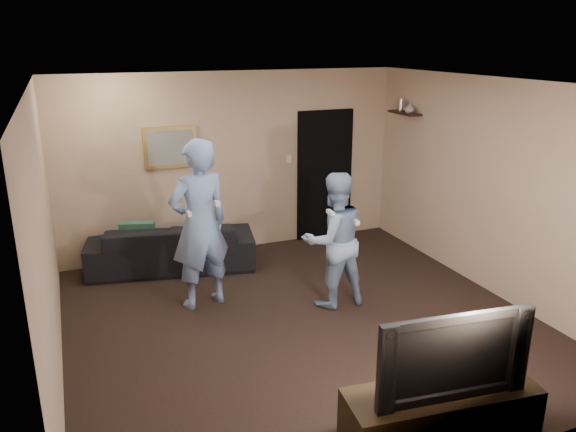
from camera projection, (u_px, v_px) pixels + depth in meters
name	position (u px, v px, depth m)	size (l,w,h in m)	color
ground	(301.00, 321.00, 6.29)	(5.00, 5.00, 0.00)	black
ceiling	(303.00, 83.00, 5.50)	(5.00, 5.00, 0.04)	silver
wall_back	(234.00, 163.00, 8.10)	(5.00, 0.04, 2.60)	tan
wall_front	(453.00, 313.00, 3.68)	(5.00, 0.04, 2.60)	tan
wall_left	(45.00, 241.00, 5.00)	(0.04, 5.00, 2.60)	tan
wall_right	(492.00, 187.00, 6.78)	(0.04, 5.00, 2.60)	tan
sofa	(171.00, 245.00, 7.66)	(2.22, 0.87, 0.65)	black
throw_pillow	(138.00, 239.00, 7.46)	(0.45, 0.14, 0.45)	#184A3A
painting_frame	(170.00, 147.00, 7.67)	(0.72, 0.05, 0.57)	olive
painting_canvas	(171.00, 148.00, 7.65)	(0.62, 0.01, 0.47)	slate
doorway	(325.00, 175.00, 8.68)	(0.90, 0.06, 2.00)	black
light_switch	(289.00, 159.00, 8.38)	(0.08, 0.02, 0.12)	silver
wall_shelf	(404.00, 113.00, 8.13)	(0.20, 0.60, 0.03)	black
shelf_vase	(410.00, 108.00, 7.99)	(0.14, 0.14, 0.14)	#A2A1A6
shelf_figurine	(401.00, 105.00, 8.19)	(0.06, 0.06, 0.18)	silver
tv_console	(440.00, 420.00, 4.26)	(1.48, 0.48, 0.53)	black
television	(446.00, 350.00, 4.08)	(1.19, 0.16, 0.68)	black
wii_player_left	(199.00, 225.00, 6.39)	(0.82, 0.63, 1.99)	#7795CF
wii_player_right	(334.00, 240.00, 6.47)	(0.78, 0.61, 1.60)	#859FC1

